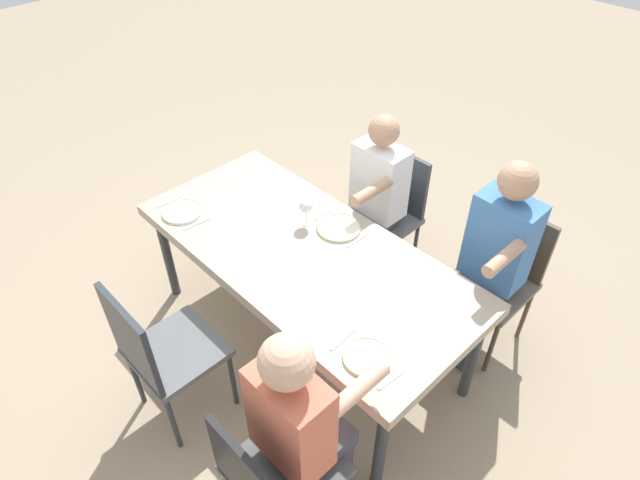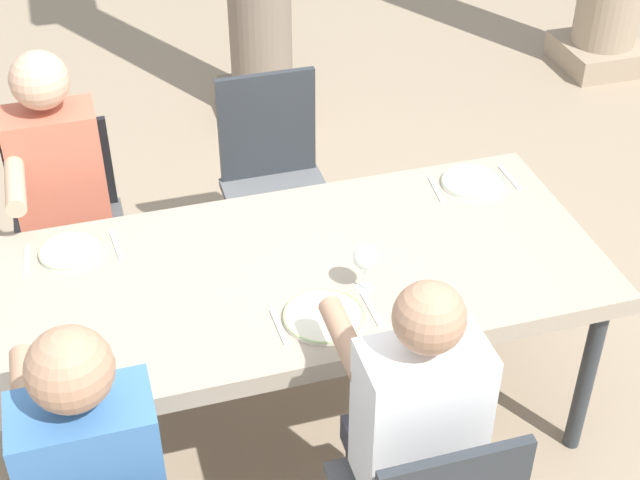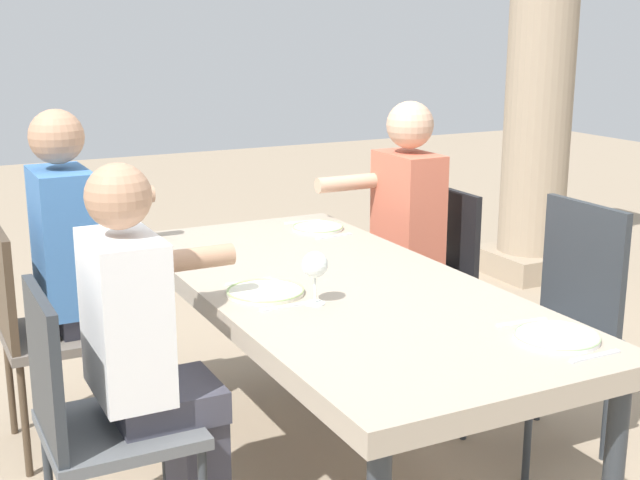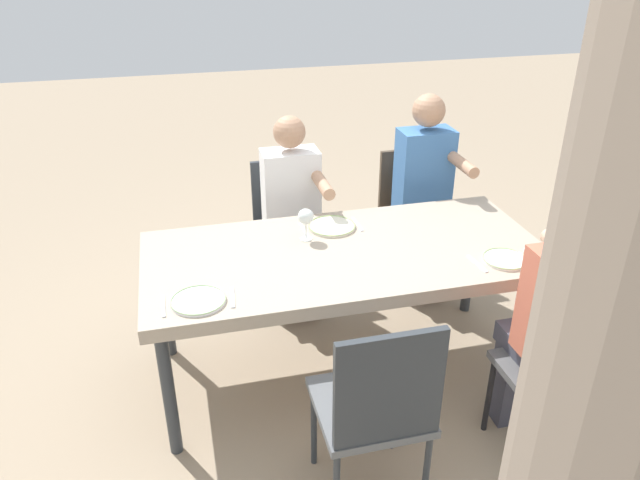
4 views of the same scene
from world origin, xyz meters
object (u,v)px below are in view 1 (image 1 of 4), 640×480
object	(u,v)px
chair_west_north	(272,475)
diner_guest_third	(372,202)
chair_west_south	(499,271)
chair_mid_south	(388,208)
diner_man_white	(490,262)
diner_woman_green	(303,425)
wine_glass_1	(306,206)
dining_table	(305,259)
plate_2	(182,212)
chair_mid_north	(159,350)
plate_1	(338,227)
plate_0	(367,357)

from	to	relation	value
chair_west_north	diner_guest_third	bearing A→B (deg)	-61.31
chair_west_north	chair_west_south	distance (m)	1.76
chair_mid_south	diner_man_white	bearing A→B (deg)	168.69
chair_west_north	diner_man_white	world-z (taller)	diner_man_white
diner_woman_green	diner_guest_third	distance (m)	1.64
wine_glass_1	dining_table	bearing A→B (deg)	134.71
diner_woman_green	plate_2	xyz separation A→B (m)	(1.50, -0.39, 0.07)
chair_west_north	dining_table	bearing A→B (deg)	-49.87
chair_mid_north	plate_1	world-z (taller)	chair_mid_north
chair_mid_north	chair_west_south	bearing A→B (deg)	-116.09
diner_man_white	plate_2	bearing A→B (deg)	33.95
plate_1	diner_woman_green	bearing A→B (deg)	127.87
plate_1	plate_2	xyz separation A→B (m)	(0.75, 0.57, 0.00)
diner_man_white	plate_1	distance (m)	0.87
plate_0	dining_table	bearing A→B (deg)	-21.81
diner_woman_green	diner_guest_third	xyz separation A→B (m)	(0.87, -1.39, -0.03)
diner_man_white	plate_1	size ratio (longest dim) A/B	5.14
chair_mid_north	wine_glass_1	world-z (taller)	chair_mid_north
chair_mid_south	dining_table	bearing A→B (deg)	98.07
diner_guest_third	plate_0	xyz separation A→B (m)	(-0.85, 0.99, 0.10)
chair_west_north	diner_man_white	bearing A→B (deg)	-90.10
dining_table	chair_mid_south	distance (m)	0.91
chair_mid_south	plate_2	size ratio (longest dim) A/B	3.72
chair_west_north	chair_mid_north	distance (m)	0.87
plate_0	plate_1	xyz separation A→B (m)	(0.74, -0.56, -0.00)
diner_woman_green	plate_0	distance (m)	0.41
diner_guest_third	plate_1	bearing A→B (deg)	105.25
dining_table	diner_guest_third	bearing A→B (deg)	-80.08
dining_table	chair_mid_south	bearing A→B (deg)	-81.93
chair_mid_north	diner_guest_third	size ratio (longest dim) A/B	0.77
chair_west_north	plate_2	distance (m)	1.63
chair_west_south	diner_woman_green	size ratio (longest dim) A/B	0.70
chair_mid_north	plate_1	size ratio (longest dim) A/B	3.76
dining_table	diner_man_white	xyz separation A→B (m)	(-0.74, -0.71, 0.01)
dining_table	chair_mid_north	world-z (taller)	chair_mid_north
diner_man_white	plate_2	size ratio (longest dim) A/B	5.46
diner_woman_green	plate_1	xyz separation A→B (m)	(0.75, -0.96, 0.07)
chair_mid_south	chair_mid_north	bearing A→B (deg)	90.00
chair_mid_north	diner_woman_green	world-z (taller)	diner_woman_green
dining_table	plate_0	world-z (taller)	plate_0
diner_man_white	chair_mid_south	bearing A→B (deg)	-11.31
dining_table	chair_mid_south	size ratio (longest dim) A/B	2.24
dining_table	plate_1	distance (m)	0.28
chair_mid_south	diner_man_white	size ratio (longest dim) A/B	0.68
wine_glass_1	plate_0	bearing A→B (deg)	152.82
diner_woman_green	diner_guest_third	size ratio (longest dim) A/B	1.03
diner_man_white	wine_glass_1	bearing A→B (deg)	30.71
chair_mid_south	diner_woman_green	distance (m)	1.81
chair_west_north	diner_man_white	distance (m)	1.60
chair_mid_south	diner_man_white	world-z (taller)	diner_man_white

